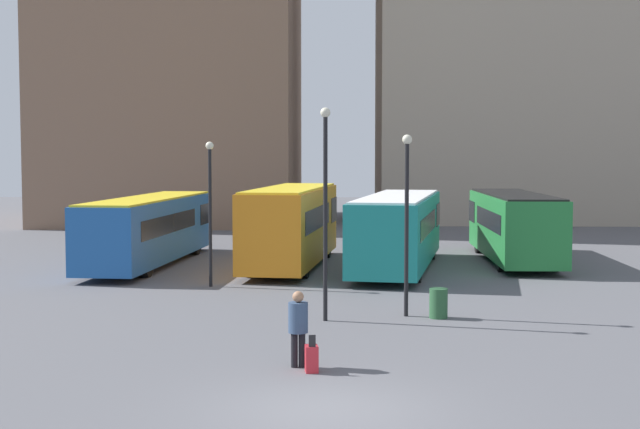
% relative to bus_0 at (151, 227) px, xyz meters
% --- Properties ---
extents(ground_plane, '(160.00, 160.00, 0.00)m').
position_rel_bus_0_xyz_m(ground_plane, '(7.76, -21.38, -1.56)').
color(ground_plane, '#56565B').
extents(building_block_right, '(30.40, 11.38, 25.06)m').
position_rel_bus_0_xyz_m(building_block_right, '(25.86, 25.67, 10.97)').
color(building_block_right, tan).
rests_on(building_block_right, ground_plane).
extents(bus_0, '(3.45, 12.53, 2.84)m').
position_rel_bus_0_xyz_m(bus_0, '(0.00, 0.00, 0.00)').
color(bus_0, '#1E56A3').
rests_on(bus_0, ground_plane).
extents(bus_1, '(3.66, 10.90, 3.29)m').
position_rel_bus_0_xyz_m(bus_1, '(6.01, -0.60, 0.23)').
color(bus_1, orange).
rests_on(bus_1, ground_plane).
extents(bus_2, '(4.55, 11.89, 3.00)m').
position_rel_bus_0_xyz_m(bus_2, '(10.37, -1.35, 0.08)').
color(bus_2, '#19847F').
rests_on(bus_2, ground_plane).
extents(bus_3, '(2.72, 10.75, 2.96)m').
position_rel_bus_0_xyz_m(bus_3, '(15.52, 1.38, 0.05)').
color(bus_3, '#237A38').
rests_on(bus_3, ground_plane).
extents(traveler, '(0.49, 0.49, 1.68)m').
position_rel_bus_0_xyz_m(traveler, '(7.10, -18.12, -0.56)').
color(traveler, black).
rests_on(traveler, ground_plane).
extents(suitcase, '(0.31, 0.39, 0.83)m').
position_rel_bus_0_xyz_m(suitcase, '(7.40, -18.53, -1.27)').
color(suitcase, '#B7232D').
rests_on(suitcase, ground_plane).
extents(lamp_post_0, '(0.28, 0.28, 5.09)m').
position_rel_bus_0_xyz_m(lamp_post_0, '(3.45, -6.32, 1.47)').
color(lamp_post_0, black).
rests_on(lamp_post_0, ground_plane).
extents(lamp_post_1, '(0.28, 0.28, 5.21)m').
position_rel_bus_0_xyz_m(lamp_post_1, '(9.91, -11.91, 1.54)').
color(lamp_post_1, black).
rests_on(lamp_post_1, ground_plane).
extents(lamp_post_2, '(0.28, 0.28, 5.94)m').
position_rel_bus_0_xyz_m(lamp_post_2, '(7.60, -12.67, 1.92)').
color(lamp_post_2, black).
rests_on(lamp_post_2, ground_plane).
extents(trash_bin, '(0.52, 0.52, 0.85)m').
position_rel_bus_0_xyz_m(trash_bin, '(10.80, -12.19, -1.13)').
color(trash_bin, '#285633').
rests_on(trash_bin, ground_plane).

